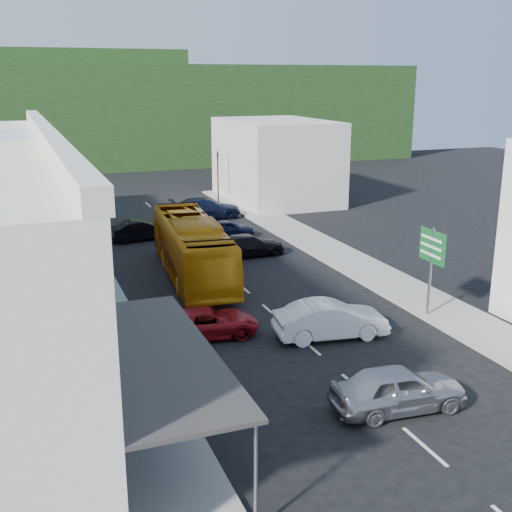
{
  "coord_description": "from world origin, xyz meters",
  "views": [
    {
      "loc": [
        -10.61,
        -21.85,
        10.52
      ],
      "look_at": [
        0.0,
        6.0,
        2.2
      ],
      "focal_mm": 45.0,
      "sensor_mm": 36.0,
      "label": 1
    }
  ],
  "objects_px": {
    "direction_sign": "(430,273)",
    "traffic_signal": "(218,178)",
    "bus": "(192,249)",
    "car_silver": "(398,390)",
    "car_white": "(331,322)",
    "car_red": "(207,321)",
    "pedestrian_left": "(137,341)"
  },
  "relations": [
    {
      "from": "car_white",
      "to": "direction_sign",
      "type": "relative_size",
      "value": 1.06
    },
    {
      "from": "bus",
      "to": "traffic_signal",
      "type": "height_order",
      "value": "traffic_signal"
    },
    {
      "from": "car_red",
      "to": "bus",
      "type": "bearing_deg",
      "value": -5.82
    },
    {
      "from": "bus",
      "to": "car_silver",
      "type": "relative_size",
      "value": 2.64
    },
    {
      "from": "car_red",
      "to": "traffic_signal",
      "type": "bearing_deg",
      "value": -12.98
    },
    {
      "from": "bus",
      "to": "car_white",
      "type": "relative_size",
      "value": 2.64
    },
    {
      "from": "car_silver",
      "to": "car_red",
      "type": "relative_size",
      "value": 0.96
    },
    {
      "from": "car_white",
      "to": "car_red",
      "type": "bearing_deg",
      "value": 75.54
    },
    {
      "from": "bus",
      "to": "direction_sign",
      "type": "relative_size",
      "value": 2.79
    },
    {
      "from": "car_silver",
      "to": "pedestrian_left",
      "type": "height_order",
      "value": "pedestrian_left"
    },
    {
      "from": "car_red",
      "to": "direction_sign",
      "type": "distance_m",
      "value": 10.18
    },
    {
      "from": "traffic_signal",
      "to": "direction_sign",
      "type": "bearing_deg",
      "value": 101.24
    },
    {
      "from": "car_silver",
      "to": "pedestrian_left",
      "type": "xyz_separation_m",
      "value": [
        -7.3,
        6.37,
        0.3
      ]
    },
    {
      "from": "car_white",
      "to": "pedestrian_left",
      "type": "bearing_deg",
      "value": 96.77
    },
    {
      "from": "car_white",
      "to": "car_red",
      "type": "relative_size",
      "value": 0.96
    },
    {
      "from": "bus",
      "to": "car_silver",
      "type": "distance_m",
      "value": 16.77
    },
    {
      "from": "pedestrian_left",
      "to": "car_silver",
      "type": "bearing_deg",
      "value": -146.86
    },
    {
      "from": "car_red",
      "to": "pedestrian_left",
      "type": "relative_size",
      "value": 2.71
    },
    {
      "from": "pedestrian_left",
      "to": "direction_sign",
      "type": "bearing_deg",
      "value": -104.06
    },
    {
      "from": "bus",
      "to": "direction_sign",
      "type": "bearing_deg",
      "value": -44.53
    },
    {
      "from": "car_white",
      "to": "car_silver",
      "type": "bearing_deg",
      "value": -179.22
    },
    {
      "from": "direction_sign",
      "to": "traffic_signal",
      "type": "bearing_deg",
      "value": 92.88
    },
    {
      "from": "car_white",
      "to": "direction_sign",
      "type": "xyz_separation_m",
      "value": [
        5.2,
        0.52,
        1.38
      ]
    },
    {
      "from": "bus",
      "to": "direction_sign",
      "type": "height_order",
      "value": "direction_sign"
    },
    {
      "from": "car_silver",
      "to": "traffic_signal",
      "type": "relative_size",
      "value": 0.98
    },
    {
      "from": "car_silver",
      "to": "bus",
      "type": "bearing_deg",
      "value": 12.33
    },
    {
      "from": "car_red",
      "to": "direction_sign",
      "type": "xyz_separation_m",
      "value": [
        9.98,
        -1.42,
        1.38
      ]
    },
    {
      "from": "bus",
      "to": "car_red",
      "type": "relative_size",
      "value": 2.52
    },
    {
      "from": "pedestrian_left",
      "to": "traffic_signal",
      "type": "relative_size",
      "value": 0.38
    },
    {
      "from": "bus",
      "to": "car_white",
      "type": "distance_m",
      "value": 10.83
    },
    {
      "from": "bus",
      "to": "car_red",
      "type": "height_order",
      "value": "bus"
    },
    {
      "from": "car_silver",
      "to": "traffic_signal",
      "type": "height_order",
      "value": "traffic_signal"
    }
  ]
}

